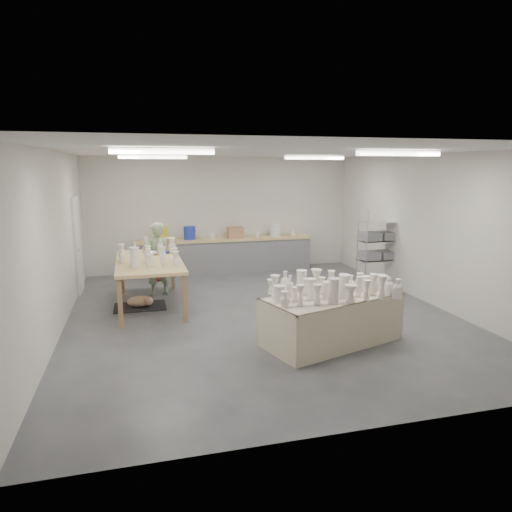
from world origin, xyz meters
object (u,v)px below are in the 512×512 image
object	(u,v)px
potter	(157,259)
red_stool	(158,280)
drying_table	(331,315)
work_table	(151,259)

from	to	relation	value
potter	red_stool	distance (m)	0.58
drying_table	red_stool	xyz separation A→B (m)	(-2.51, 3.70, -0.16)
red_stool	drying_table	bearing A→B (deg)	-55.82
drying_table	red_stool	bearing A→B (deg)	106.62
drying_table	red_stool	world-z (taller)	drying_table
potter	red_stool	size ratio (longest dim) A/B	3.81
work_table	red_stool	size ratio (longest dim) A/B	6.00
drying_table	work_table	xyz separation A→B (m)	(-2.67, 2.74, 0.50)
potter	work_table	bearing A→B (deg)	59.99
drying_table	potter	bearing A→B (deg)	108.66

